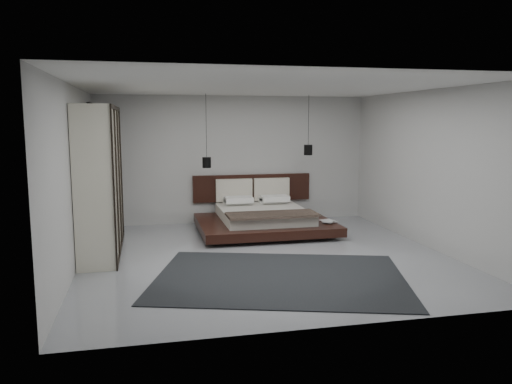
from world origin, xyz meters
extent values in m
plane|color=gray|center=(0.00, 0.00, 0.00)|extent=(6.00, 6.00, 0.00)
plane|color=white|center=(0.00, 0.00, 2.80)|extent=(6.00, 6.00, 0.00)
plane|color=#B4B4B1|center=(0.00, 3.00, 1.40)|extent=(6.00, 0.00, 6.00)
plane|color=#B4B4B1|center=(0.00, -3.00, 1.40)|extent=(6.00, 0.00, 6.00)
plane|color=#B4B4B1|center=(-3.00, 0.00, 1.40)|extent=(0.00, 6.00, 6.00)
plane|color=#B4B4B1|center=(3.00, 0.00, 1.40)|extent=(0.00, 6.00, 6.00)
cube|color=black|center=(-2.95, 2.45, 1.30)|extent=(0.05, 0.90, 2.60)
cube|color=black|center=(0.40, 1.75, 0.04)|extent=(2.10, 1.72, 0.08)
cube|color=black|center=(0.40, 1.75, 0.16)|extent=(2.67, 2.19, 0.17)
cube|color=beige|center=(0.40, 1.87, 0.35)|extent=(1.72, 1.91, 0.21)
cube|color=black|center=(0.40, 1.13, 0.48)|extent=(1.74, 0.67, 0.05)
cube|color=white|center=(0.00, 2.61, 0.52)|extent=(0.59, 0.38, 0.11)
cube|color=white|center=(0.80, 2.61, 0.52)|extent=(0.59, 0.38, 0.11)
cube|color=white|center=(0.00, 2.48, 0.58)|extent=(0.59, 0.38, 0.11)
cube|color=white|center=(0.80, 2.48, 0.58)|extent=(0.59, 0.38, 0.11)
cube|color=black|center=(0.40, 2.96, 0.76)|extent=(2.67, 0.08, 0.60)
cube|color=beige|center=(-0.03, 2.87, 0.73)|extent=(0.81, 0.10, 0.50)
cube|color=beige|center=(0.83, 2.87, 0.73)|extent=(0.81, 0.10, 0.50)
imported|color=#99724C|center=(1.50, 1.27, 0.26)|extent=(0.31, 0.37, 0.03)
imported|color=#99724C|center=(1.48, 1.24, 0.29)|extent=(0.32, 0.33, 0.02)
cylinder|color=black|center=(-0.69, 2.32, 2.16)|extent=(0.01, 0.01, 1.29)
cylinder|color=black|center=(-0.69, 2.32, 1.40)|extent=(0.18, 0.18, 0.22)
cylinder|color=#FFE0B2|center=(-0.69, 2.32, 1.31)|extent=(0.13, 0.13, 0.01)
cylinder|color=black|center=(1.50, 2.32, 2.27)|extent=(0.01, 0.01, 1.06)
cylinder|color=black|center=(1.50, 2.32, 1.63)|extent=(0.18, 0.18, 0.22)
cylinder|color=#FFE0B2|center=(1.50, 2.32, 1.54)|extent=(0.14, 0.14, 0.01)
cube|color=beige|center=(-2.70, 0.91, 1.25)|extent=(0.58, 2.50, 2.50)
cube|color=black|center=(-2.40, 0.91, 2.47)|extent=(0.03, 2.50, 0.06)
cube|color=black|center=(-2.40, 0.91, 0.03)|extent=(0.03, 2.50, 0.06)
cube|color=black|center=(-2.40, -0.34, 1.25)|extent=(0.03, 0.05, 2.50)
cube|color=black|center=(-2.40, 0.50, 1.25)|extent=(0.03, 0.05, 2.50)
cube|color=black|center=(-2.40, 1.33, 1.25)|extent=(0.03, 0.05, 2.50)
cube|color=black|center=(-2.40, 2.16, 1.25)|extent=(0.03, 0.05, 2.50)
cube|color=black|center=(-0.08, -1.21, 0.01)|extent=(4.15, 3.47, 0.02)
camera|label=1|loc=(-1.93, -7.93, 2.25)|focal=35.00mm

